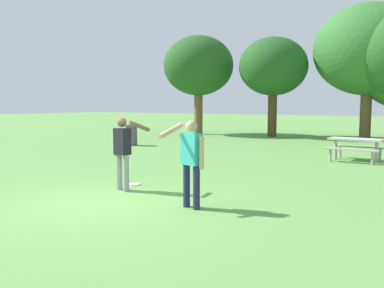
% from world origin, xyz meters
% --- Properties ---
extents(ground_plane, '(120.00, 120.00, 0.00)m').
position_xyz_m(ground_plane, '(0.00, 0.00, 0.00)').
color(ground_plane, '#609947').
extents(person_thrower, '(0.73, 0.65, 1.64)m').
position_xyz_m(person_thrower, '(-0.41, 1.12, 0.96)').
color(person_thrower, gray).
rests_on(person_thrower, ground).
extents(person_catcher, '(0.73, 0.65, 1.64)m').
position_xyz_m(person_catcher, '(1.70, 0.58, 0.96)').
color(person_catcher, '#1E234C').
rests_on(person_catcher, ground).
extents(frisbee, '(0.27, 0.27, 0.03)m').
position_xyz_m(frisbee, '(-0.61, 1.75, 0.01)').
color(frisbee, white).
rests_on(frisbee, ground).
extents(picnic_table_near, '(1.80, 1.54, 0.77)m').
position_xyz_m(picnic_table_near, '(3.19, 8.81, 0.56)').
color(picnic_table_near, '#B2ADA3').
rests_on(picnic_table_near, ground).
extents(trash_can_beside_table, '(0.59, 0.59, 0.96)m').
position_xyz_m(trash_can_beside_table, '(-6.65, 8.88, 0.48)').
color(trash_can_beside_table, '#515156').
rests_on(trash_can_beside_table, ground).
extents(tree_tall_left, '(4.35, 4.35, 6.13)m').
position_xyz_m(tree_tall_left, '(-7.49, 16.46, 4.25)').
color(tree_tall_left, brown).
rests_on(tree_tall_left, ground).
extents(tree_broad_center, '(3.93, 3.93, 5.73)m').
position_xyz_m(tree_broad_center, '(-2.80, 16.96, 4.02)').
color(tree_broad_center, '#4C3823').
rests_on(tree_broad_center, ground).
extents(tree_far_right, '(5.79, 5.79, 7.30)m').
position_xyz_m(tree_far_right, '(2.05, 18.35, 4.82)').
color(tree_far_right, brown).
rests_on(tree_far_right, ground).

